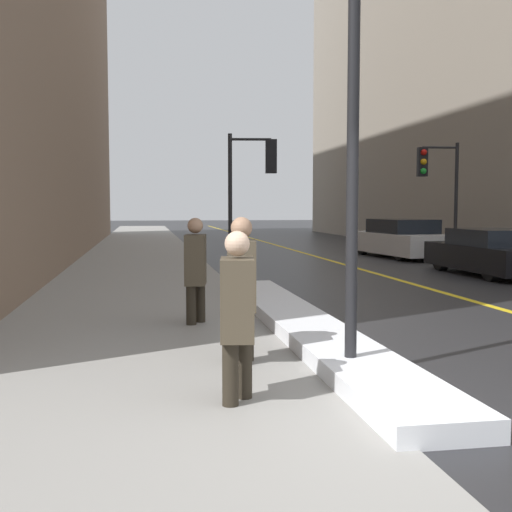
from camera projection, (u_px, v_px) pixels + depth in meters
The scene contains 13 objects.
ground_plane at pixel (401, 435), 4.78m from camera, with size 160.00×160.00×0.00m, color #232326.
sidewalk_slab at pixel (140, 264), 19.17m from camera, with size 4.00×80.00×0.01m.
road_centre_stripe at pixel (333, 261), 20.20m from camera, with size 0.16×80.00×0.00m.
snow_bank_curb at pixel (301, 324), 8.85m from camera, with size 0.86×8.88×0.19m.
building_facade_right at pixel (487, 60), 28.01m from camera, with size 6.00×36.00×16.28m.
lamp_post at pixel (354, 68), 6.25m from camera, with size 0.28×0.28×5.14m.
traffic_light_near at pixel (256, 172), 17.18m from camera, with size 1.31×0.34×3.66m.
traffic_light_far at pixel (435, 176), 19.93m from camera, with size 1.31×0.33×3.71m.
pedestrian_nearside at pixel (237, 308), 5.51m from camera, with size 0.35×0.52×1.50m.
pedestrian_trailing at pixel (242, 283), 6.89m from camera, with size 0.37×0.56×1.60m.
pedestrian_in_glasses at pixel (196, 265), 9.28m from camera, with size 0.36×0.54×1.55m.
parked_car_black at pixel (492, 253), 16.13m from camera, with size 1.73×4.19×1.16m.
parked_car_white at pixel (401, 239), 21.89m from camera, with size 2.14×4.71×1.30m.
Camera 1 is at (-1.87, -4.41, 1.70)m, focal length 45.00 mm.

